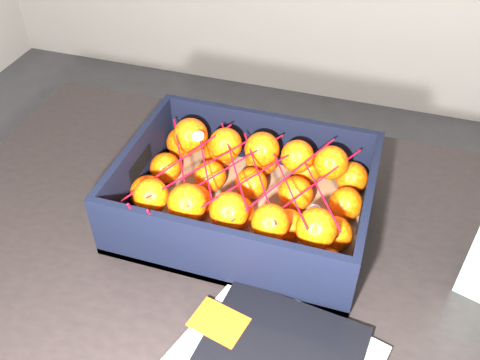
% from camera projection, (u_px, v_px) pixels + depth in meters
% --- Properties ---
extents(table, '(1.21, 0.81, 0.75)m').
position_uv_depth(table, '(266.00, 302.00, 0.90)').
color(table, black).
rests_on(table, ground).
extents(produce_crate, '(0.41, 0.30, 0.12)m').
position_uv_depth(produce_crate, '(245.00, 201.00, 0.89)').
color(produce_crate, olive).
rests_on(produce_crate, table).
extents(clementine_heap, '(0.39, 0.29, 0.11)m').
position_uv_depth(clementine_heap, '(244.00, 191.00, 0.88)').
color(clementine_heap, '#EE4405').
rests_on(clementine_heap, produce_crate).
extents(mesh_net, '(0.34, 0.27, 0.09)m').
position_uv_depth(mesh_net, '(238.00, 174.00, 0.84)').
color(mesh_net, red).
rests_on(mesh_net, clementine_heap).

